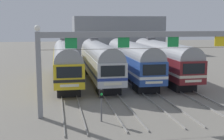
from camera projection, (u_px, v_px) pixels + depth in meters
ground_plane at (115, 81)px, 37.70m from camera, size 160.00×160.00×0.00m
track_bed at (97, 62)px, 54.20m from camera, size 13.55×70.00×0.15m
commuter_train_yellow at (66, 60)px, 36.20m from camera, size 2.88×18.06×5.05m
commuter_train_silver at (99, 60)px, 36.92m from camera, size 2.88×18.06×5.05m
commuter_train_blue at (131, 59)px, 37.64m from camera, size 2.88×18.06×5.05m
commuter_train_maroon at (162, 58)px, 38.36m from camera, size 2.88×18.06×5.05m
catenary_gantry at (149, 49)px, 23.79m from camera, size 17.28×0.44×6.97m
yard_signal_mast at (101, 99)px, 21.95m from camera, size 0.28×0.35×2.42m
maintenance_building at (117, 34)px, 73.96m from camera, size 21.19×10.00×8.51m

